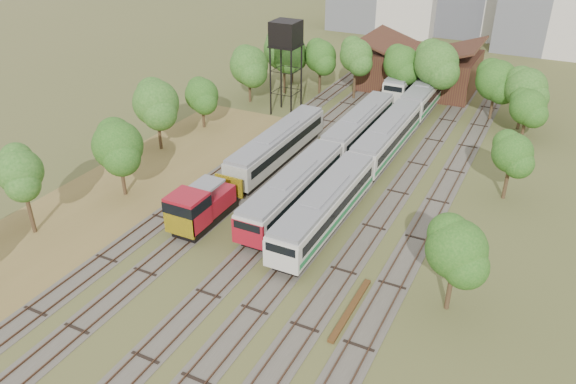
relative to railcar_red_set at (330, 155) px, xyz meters
The scene contains 14 objects.
ground 26.44m from the railcar_red_set, 85.65° to the right, with size 240.00×240.00×0.00m, color #475123.
dry_grass_patch 24.38m from the railcar_red_set, 131.17° to the right, with size 14.00×60.00×0.04m, color brown.
tracks 2.66m from the railcar_red_set, 44.22° to the right, with size 24.60×80.00×0.19m.
railcar_red_set is the anchor object (origin of this frame).
railcar_green_set 8.03m from the railcar_red_set, 60.13° to the left, with size 3.07×52.08×3.80m.
railcar_rear 29.64m from the railcar_red_set, 90.00° to the left, with size 3.05×16.08×3.78m.
shunter_locomotive 16.53m from the railcar_red_set, 111.28° to the right, with size 3.05×8.12×4.00m.
old_grey_coach 6.02m from the railcar_red_set, behind, with size 2.95×18.00×3.65m.
water_tower 20.06m from the railcar_red_set, 131.75° to the left, with size 3.51×3.51×12.12m.
rail_pile_far 22.51m from the railcar_red_set, 62.96° to the right, with size 0.46×7.42×0.24m, color #553518.
maintenance_shed 31.71m from the railcar_red_set, 88.19° to the left, with size 16.45×11.55×7.58m.
tree_band_left 18.47m from the railcar_red_set, behind, with size 8.69×62.84×8.20m.
tree_band_far 23.18m from the railcar_red_set, 90.55° to the left, with size 38.07×9.51×9.36m.
tree_band_right 17.26m from the railcar_red_set, ahead, with size 5.25×39.24×7.28m.
Camera 1 is at (18.34, -23.75, 27.06)m, focal length 35.00 mm.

